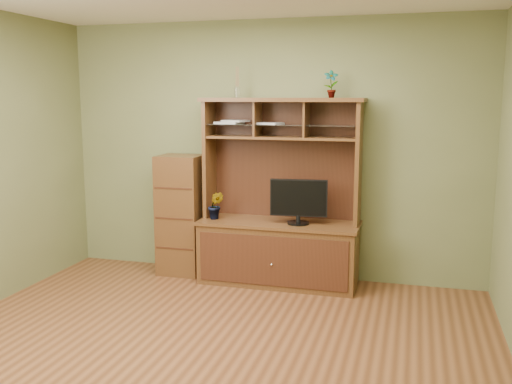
% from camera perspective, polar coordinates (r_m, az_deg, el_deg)
% --- Properties ---
extents(room, '(4.54, 4.04, 2.74)m').
position_cam_1_polar(room, '(4.16, -5.47, 1.72)').
color(room, '#532D17').
rests_on(room, ground).
extents(media_hutch, '(1.66, 0.61, 1.90)m').
position_cam_1_polar(media_hutch, '(5.89, 2.33, -4.14)').
color(media_hutch, '#492915').
rests_on(media_hutch, room).
extents(monitor, '(0.57, 0.22, 0.45)m').
position_cam_1_polar(monitor, '(5.69, 4.27, -0.87)').
color(monitor, black).
rests_on(monitor, media_hutch).
extents(orchid_plant, '(0.18, 0.15, 0.29)m').
position_cam_1_polar(orchid_plant, '(5.93, -4.05, -1.35)').
color(orchid_plant, '#305E20').
rests_on(orchid_plant, media_hutch).
extents(top_plant, '(0.16, 0.12, 0.27)m').
position_cam_1_polar(top_plant, '(5.71, 7.52, 10.68)').
color(top_plant, '#3F6F27').
rests_on(top_plant, media_hutch).
extents(reed_diffuser, '(0.06, 0.06, 0.31)m').
position_cam_1_polar(reed_diffuser, '(5.92, -1.89, 10.58)').
color(reed_diffuser, silver).
rests_on(reed_diffuser, media_hutch).
extents(magazines, '(0.73, 0.26, 0.04)m').
position_cam_1_polar(magazines, '(5.90, -1.19, 6.98)').
color(magazines, silver).
rests_on(magazines, media_hutch).
extents(side_cabinet, '(0.46, 0.42, 1.29)m').
position_cam_1_polar(side_cabinet, '(6.24, -7.45, -2.26)').
color(side_cabinet, '#492915').
rests_on(side_cabinet, room).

